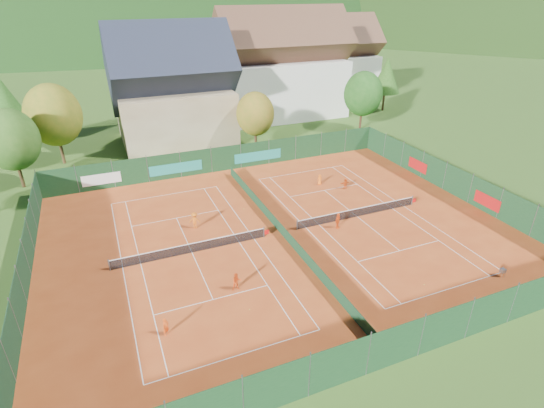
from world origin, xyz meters
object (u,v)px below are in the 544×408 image
Objects in this scene: player_left_near at (166,327)px; player_right_near at (338,221)px; player_right_far_a at (320,180)px; player_left_mid at (237,282)px; player_right_far_b at (345,184)px; hotel_block_b at (331,63)px; hotel_block_a at (282,71)px; chalet at (173,93)px; player_left_far at (195,220)px; ball_hopper at (503,271)px.

player_left_near is 18.26m from player_right_near.
player_left_mid is at bearing 50.15° from player_right_far_a.
hotel_block_b is at bearing -114.88° from player_right_far_b.
player_right_near is 1.27× the size of player_right_far_a.
hotel_block_a is 17.79× the size of player_right_far_b.
hotel_block_b is 11.16× the size of player_right_near.
chalet reaches higher than player_left_near.
player_left_mid is 9.92m from player_left_far.
hotel_block_b is 59.12m from ball_hopper.
player_right_near is at bearing 23.73° from player_left_mid.
player_right_far_b is (13.24, -24.08, -6.02)m from chalet.
player_right_near reaches higher than player_left_near.
player_left_mid is at bearing -117.76° from hotel_block_a.
ball_hopper is 19.95m from player_left_mid.
player_right_far_a is at bearing -42.85° from player_right_far_b.
player_left_mid is at bearing -125.84° from hotel_block_b.
hotel_block_a is at bearing 17.53° from chalet.
player_left_near is (-8.61, -38.51, -5.99)m from chalet.
player_left_mid is (5.51, 2.52, 0.08)m from player_left_near.
hotel_block_a is at bearing 62.64° from player_left_mid.
hotel_block_a is 31.37m from player_right_far_b.
player_left_far is (-22.78, -32.09, -6.59)m from hotel_block_a.
player_left_near is (-41.61, -52.51, -5.98)m from hotel_block_b.
player_left_near is 0.89× the size of player_left_mid.
player_right_far_a is (-21.78, -36.03, -6.01)m from hotel_block_b.
hotel_block_b reaches higher than player_right_near.
player_right_far_b is at bearing -61.19° from chalet.
player_right_near is at bearing 77.05° from player_right_far_a.
player_right_far_b is at bearing -2.86° from player_left_near.
player_right_far_a is at bearing 37.78° from player_right_near.
hotel_block_a reaches higher than player_left_near.
hotel_block_b is 10.97× the size of player_left_far.
player_left_near is 1.04× the size of player_right_far_a.
player_right_near is 1.27× the size of player_right_far_b.
player_left_far is at bearing 32.46° from player_left_near.
ball_hopper is 0.63× the size of player_left_near.
chalet is 25.45m from player_right_far_a.
player_left_near is at bearing -154.98° from player_left_mid.
player_left_near is at bearing -102.60° from chalet.
player_right_far_a is at bearing 102.87° from ball_hopper.
ball_hopper is at bearing 108.77° from player_right_far_a.
player_left_near reaches higher than player_right_far_b.
hotel_block_b is at bearing 73.04° from ball_hopper.
player_left_far is (4.83, 12.42, 0.15)m from player_left_near.
player_left_near is 0.82× the size of player_right_near.
player_left_far reaches higher than player_right_far_a.
ball_hopper is 13.53m from player_right_near.
hotel_block_a is at bearing 21.89° from player_left_near.
ball_hopper is at bearing -45.00° from player_left_near.
chalet is at bearing -79.90° from player_left_far.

